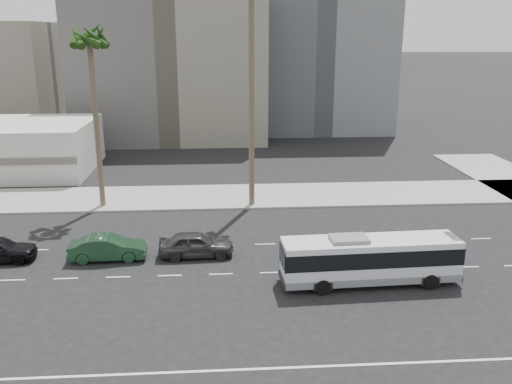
{
  "coord_description": "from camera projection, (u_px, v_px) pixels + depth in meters",
  "views": [
    {
      "loc": [
        -5.92,
        -29.32,
        13.77
      ],
      "look_at": [
        -3.66,
        4.0,
        3.84
      ],
      "focal_mm": 38.0,
      "sensor_mm": 36.0,
      "label": 1
    }
  ],
  "objects": [
    {
      "name": "sidewalk_north",
      "position": [
        289.0,
        195.0,
        47.15
      ],
      "size": [
        120.0,
        7.0,
        0.15
      ],
      "primitive_type": "cube",
      "color": "gray",
      "rests_on": "ground"
    },
    {
      "name": "midrise_gray_center",
      "position": [
        313.0,
        37.0,
        78.9
      ],
      "size": [
        20.0,
        20.0,
        26.0
      ],
      "primitive_type": "cube",
      "color": "#505258",
      "rests_on": "ground"
    },
    {
      "name": "city_bus",
      "position": [
        370.0,
        259.0,
        30.41
      ],
      "size": [
        10.09,
        2.67,
        2.87
      ],
      "rotation": [
        0.0,
        0.0,
        0.04
      ],
      "color": "silver",
      "rests_on": "ground"
    },
    {
      "name": "midrise_beige_west",
      "position": [
        173.0,
        69.0,
        72.04
      ],
      "size": [
        24.0,
        18.0,
        18.0
      ],
      "primitive_type": "cube",
      "color": "#5F5C56",
      "rests_on": "ground"
    },
    {
      "name": "ground",
      "position": [
        321.0,
        271.0,
        32.35
      ],
      "size": [
        700.0,
        700.0,
        0.0
      ],
      "primitive_type": "plane",
      "color": "black",
      "rests_on": "ground"
    },
    {
      "name": "car_a",
      "position": [
        196.0,
        244.0,
        34.32
      ],
      "size": [
        2.05,
        4.79,
        1.61
      ],
      "primitive_type": "imported",
      "rotation": [
        0.0,
        0.0,
        1.6
      ],
      "color": "#303031",
      "rests_on": "ground"
    },
    {
      "name": "palm_mid",
      "position": [
        89.0,
        42.0,
        40.56
      ],
      "size": [
        4.66,
        4.66,
        14.42
      ],
      "rotation": [
        0.0,
        0.0,
        0.14
      ],
      "color": "brown",
      "rests_on": "ground"
    },
    {
      "name": "car_b",
      "position": [
        108.0,
        248.0,
        33.84
      ],
      "size": [
        1.85,
        4.81,
        1.56
      ],
      "primitive_type": "imported",
      "rotation": [
        0.0,
        0.0,
        1.61
      ],
      "color": "#1A3B22",
      "rests_on": "ground"
    }
  ]
}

